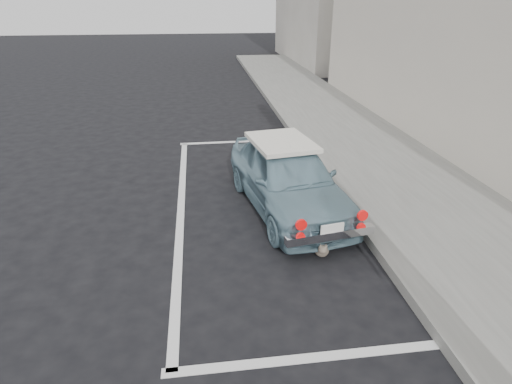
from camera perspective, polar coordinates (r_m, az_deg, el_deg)
ground at (r=4.88m, az=0.22°, el=-17.62°), size 80.00×80.00×0.00m
sidewalk at (r=7.42m, az=23.25°, el=-3.09°), size 2.80×40.00×0.15m
pline_rear at (r=4.60m, az=7.76°, el=-21.03°), size 3.00×0.12×0.01m
pline_front at (r=10.64m, az=-1.91°, el=6.75°), size 3.00×0.12×0.01m
pline_side at (r=7.35m, az=-9.98°, el=-2.17°), size 0.12×7.00×0.01m
retro_coupe at (r=7.05m, az=4.27°, el=2.02°), size 1.85×3.50×1.13m
cat at (r=6.02m, az=8.75°, el=-7.35°), size 0.27×0.48×0.26m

